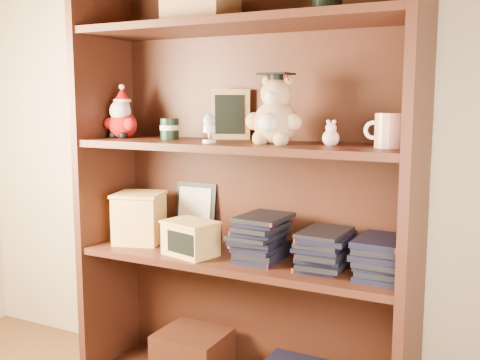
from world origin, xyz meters
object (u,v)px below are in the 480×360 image
(treats_box, at_px, (139,217))
(teacher_mug, at_px, (388,131))
(grad_teddy_bear, at_px, (275,116))
(bookcase, at_px, (246,190))

(treats_box, bearing_deg, teacher_mug, 0.05)
(teacher_mug, relative_size, treats_box, 0.53)
(grad_teddy_bear, height_order, teacher_mug, grad_teddy_bear)
(bookcase, distance_m, teacher_mug, 0.55)
(bookcase, height_order, treats_box, bookcase)
(bookcase, relative_size, grad_teddy_bear, 6.75)
(grad_teddy_bear, relative_size, treats_box, 1.07)
(grad_teddy_bear, height_order, treats_box, grad_teddy_bear)
(grad_teddy_bear, xyz_separation_m, treats_box, (-0.57, 0.01, -0.39))
(bookcase, distance_m, grad_teddy_bear, 0.30)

